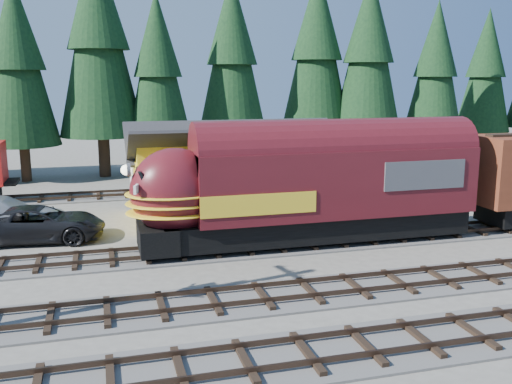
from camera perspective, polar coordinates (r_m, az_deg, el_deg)
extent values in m
plane|color=#6B665B|center=(23.22, 5.06, -8.25)|extent=(120.00, 120.00, 0.00)
cube|color=#4C4947|center=(31.20, 19.91, -3.71)|extent=(68.00, 3.20, 0.08)
cube|color=#38281E|center=(30.59, 20.71, -3.65)|extent=(68.00, 0.08, 0.16)
cube|color=#38281E|center=(31.72, 19.19, -3.03)|extent=(68.00, 0.08, 0.16)
cube|color=#4C4947|center=(39.30, -18.40, -0.61)|extent=(32.00, 3.20, 0.08)
cube|color=#38281E|center=(38.56, -18.46, -0.52)|extent=(32.00, 0.08, 0.16)
cube|color=#38281E|center=(39.97, -18.37, -0.11)|extent=(32.00, 0.08, 0.16)
cube|color=yellow|center=(32.50, -1.35, 0.55)|extent=(12.00, 6.00, 3.40)
cube|color=yellow|center=(32.14, -1.37, 4.80)|extent=(11.88, 3.30, 1.44)
cube|color=white|center=(30.53, -11.95, 0.57)|extent=(0.06, 2.40, 0.60)
cone|color=black|center=(46.59, -22.75, 12.05)|extent=(5.53, 5.53, 12.60)
cone|color=black|center=(47.00, -15.50, 14.56)|extent=(6.57, 6.57, 14.96)
cone|color=black|center=(46.02, -9.79, 12.08)|extent=(5.20, 5.20, 11.84)
cone|color=black|center=(48.83, -2.42, 13.47)|extent=(5.87, 5.87, 13.37)
cone|color=black|center=(51.57, 6.10, 13.84)|extent=(6.17, 6.17, 14.04)
cone|color=black|center=(51.32, 11.20, 13.41)|extent=(6.00, 6.00, 13.68)
cone|color=black|center=(53.59, 17.51, 11.64)|extent=(5.22, 5.22, 11.89)
cone|color=black|center=(61.11, 21.99, 11.21)|extent=(5.20, 5.20, 11.85)
cube|color=black|center=(27.23, 6.16, -3.35)|extent=(14.70, 2.63, 1.13)
cube|color=#521218|center=(27.09, 7.88, 1.11)|extent=(13.41, 3.09, 3.09)
ellipsoid|color=#521218|center=(25.14, -8.11, 0.07)|extent=(3.92, 3.03, 3.82)
cube|color=#38383A|center=(28.74, 14.91, 2.15)|extent=(4.13, 3.15, 1.34)
sphere|color=white|center=(24.79, -12.87, 2.16)|extent=(0.45, 0.45, 0.45)
imported|color=black|center=(29.49, -20.86, -2.99)|extent=(6.45, 3.50, 1.72)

